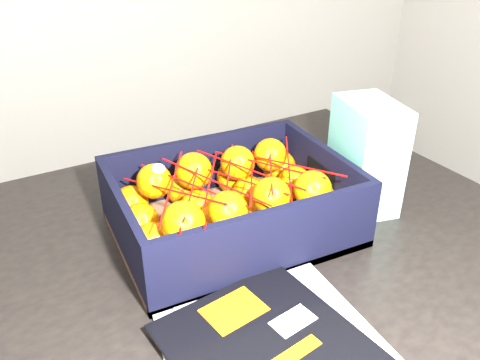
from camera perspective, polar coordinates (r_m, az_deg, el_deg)
name	(u,v)px	position (r m, az deg, el deg)	size (l,w,h in m)	color
table	(182,314)	(0.82, -6.70, -15.06)	(1.26, 0.89, 0.75)	black
produce_crate	(232,212)	(0.80, -0.94, -3.70)	(0.36, 0.27, 0.11)	brown
clementine_heap	(233,201)	(0.79, -0.84, -2.38)	(0.34, 0.25, 0.11)	orange
mesh_net	(229,180)	(0.75, -1.29, 0.03)	(0.29, 0.24, 0.09)	red
retail_carton	(366,156)	(0.87, 14.28, 2.74)	(0.08, 0.13, 0.19)	white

